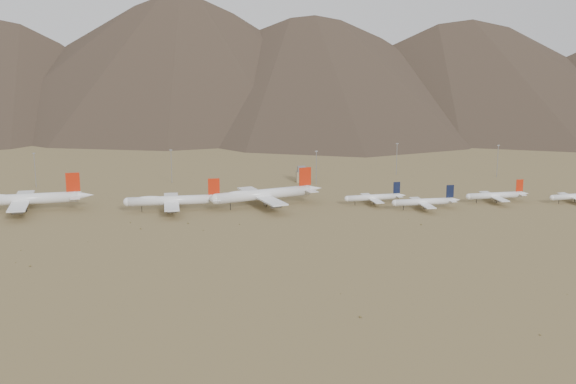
{
  "coord_description": "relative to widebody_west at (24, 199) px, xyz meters",
  "views": [
    {
      "loc": [
        -31.43,
        -420.61,
        108.03
      ],
      "look_at": [
        11.1,
        30.0,
        11.46
      ],
      "focal_mm": 45.0,
      "sensor_mm": 36.0,
      "label": 1
    }
  ],
  "objects": [
    {
      "name": "control_tower",
      "position": [
        186.49,
        80.08,
        -2.89
      ],
      "size": [
        8.0,
        8.0,
        12.0
      ],
      "color": "gray",
      "rests_on": "ground"
    },
    {
      "name": "mast_far_west",
      "position": [
        -11.92,
        78.83,
        6.0
      ],
      "size": [
        2.0,
        0.6,
        25.7
      ],
      "color": "gray",
      "rests_on": "ground"
    },
    {
      "name": "narrowbody_b",
      "position": [
        255.89,
        -17.71,
        -3.23
      ],
      "size": [
        46.46,
        33.51,
        15.34
      ],
      "rotation": [
        0.0,
        0.0,
        0.09
      ],
      "color": "white",
      "rests_on": "ground"
    },
    {
      "name": "widebody_west",
      "position": [
        0.0,
        0.0,
        0.0
      ],
      "size": [
        79.74,
        62.07,
        23.8
      ],
      "rotation": [
        0.0,
        0.0,
        0.15
      ],
      "color": "white",
      "rests_on": "ground"
    },
    {
      "name": "ground",
      "position": [
        156.49,
        -39.92,
        -8.21
      ],
      "size": [
        3000.0,
        3000.0,
        0.0
      ],
      "primitive_type": "plane",
      "color": "olive",
      "rests_on": "ground"
    },
    {
      "name": "desert_scrub",
      "position": [
        129.53,
        -119.66,
        -7.89
      ],
      "size": [
        438.31,
        184.53,
        0.89
      ],
      "color": "brown",
      "rests_on": "ground"
    },
    {
      "name": "mast_centre",
      "position": [
        196.45,
        69.04,
        6.0
      ],
      "size": [
        2.0,
        0.6,
        25.7
      ],
      "color": "gray",
      "rests_on": "ground"
    },
    {
      "name": "mast_far_east",
      "position": [
        343.83,
        85.84,
        6.0
      ],
      "size": [
        2.0,
        0.6,
        25.7
      ],
      "color": "gray",
      "rests_on": "ground"
    },
    {
      "name": "mast_east",
      "position": [
        266.41,
        102.99,
        6.0
      ],
      "size": [
        2.0,
        0.6,
        25.7
      ],
      "color": "gray",
      "rests_on": "ground"
    },
    {
      "name": "narrowbody_c",
      "position": [
        309.1,
        -3.13,
        -3.3
      ],
      "size": [
        45.71,
        33.07,
        15.11
      ],
      "rotation": [
        0.0,
        0.0,
        0.11
      ],
      "color": "white",
      "rests_on": "ground"
    },
    {
      "name": "mast_west",
      "position": [
        87.45,
        85.69,
        6.0
      ],
      "size": [
        2.0,
        0.6,
        25.7
      ],
      "color": "gray",
      "rests_on": "ground"
    },
    {
      "name": "narrowbody_d",
      "position": [
        361.97,
        -8.75,
        -3.8
      ],
      "size": [
        40.92,
        29.81,
        13.58
      ],
      "rotation": [
        0.0,
        0.0,
        0.16
      ],
      "color": "white",
      "rests_on": "ground"
    },
    {
      "name": "widebody_centre",
      "position": [
        94.49,
        -7.08,
        -1.23
      ],
      "size": [
        68.11,
        52.53,
        20.23
      ],
      "rotation": [
        0.0,
        0.0,
        0.08
      ],
      "color": "white",
      "rests_on": "ground"
    },
    {
      "name": "mountain_ridge",
      "position": [
        156.49,
        860.08,
        141.79
      ],
      "size": [
        4400.0,
        1000.0,
        300.0
      ],
      "color": "brown",
      "rests_on": "ground"
    },
    {
      "name": "widebody_east",
      "position": [
        152.67,
        0.26,
        -0.06
      ],
      "size": [
        76.05,
        60.72,
        23.63
      ],
      "rotation": [
        0.0,
        0.0,
        0.35
      ],
      "color": "white",
      "rests_on": "ground"
    },
    {
      "name": "narrowbody_a",
      "position": [
        226.4,
        -0.22,
        -3.56
      ],
      "size": [
        43.18,
        31.39,
        14.31
      ],
      "rotation": [
        0.0,
        0.0,
        0.14
      ],
      "color": "white",
      "rests_on": "ground"
    }
  ]
}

